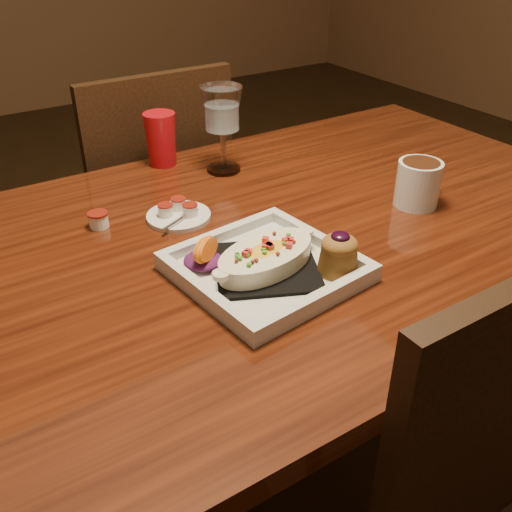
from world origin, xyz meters
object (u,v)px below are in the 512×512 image
saucer (178,214)px  goblet (222,114)px  table (274,271)px  plate (274,262)px  chair_far (151,213)px  coffee_mug (419,181)px  red_tumbler (161,139)px

saucer → goblet: bearing=39.2°
goblet → table: bearing=-100.8°
goblet → plate: bearing=-109.3°
chair_far → coffee_mug: bearing=113.2°
chair_far → coffee_mug: 0.82m
red_tumbler → saucer: bearing=-108.7°
plate → red_tumbler: bearing=78.7°
saucer → red_tumbler: bearing=71.3°
table → chair_far: size_ratio=1.61×
coffee_mug → saucer: size_ratio=0.98×
saucer → chair_far: bearing=74.7°
table → red_tumbler: (-0.05, 0.40, 0.16)m
table → coffee_mug: coffee_mug is taller
plate → chair_far: bearing=76.7°
red_tumbler → goblet: bearing=-47.6°
goblet → saucer: (-0.19, -0.16, -0.12)m
plate → goblet: bearing=64.3°
plate → goblet: goblet is taller
plate → red_tumbler: (0.05, 0.53, 0.04)m
chair_far → coffee_mug: size_ratio=7.61×
saucer → red_tumbler: (0.09, 0.27, 0.05)m
coffee_mug → saucer: 0.48m
coffee_mug → red_tumbler: 0.58m
coffee_mug → saucer: bearing=136.8°
table → goblet: bearing=79.2°
table → saucer: 0.22m
plate → saucer: bearing=93.2°
table → plate: size_ratio=5.09×
coffee_mug → red_tumbler: bearing=108.2°
coffee_mug → goblet: (-0.24, 0.36, 0.08)m
table → saucer: bearing=135.5°
goblet → saucer: goblet is taller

